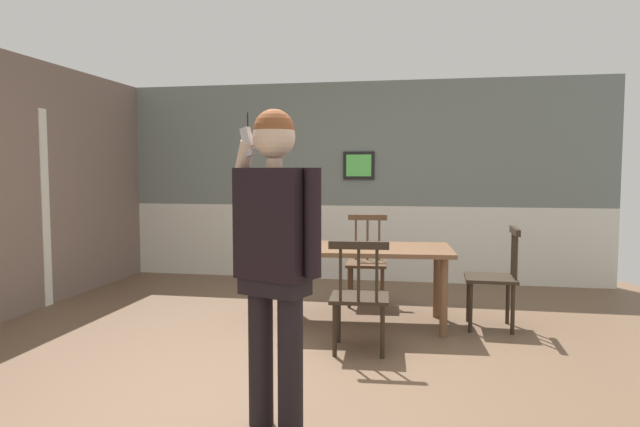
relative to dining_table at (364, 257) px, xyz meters
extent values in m
plane|color=brown|center=(-0.29, -0.91, -0.64)|extent=(7.01, 7.01, 0.00)
cube|color=slate|center=(-0.29, 2.19, 1.15)|extent=(6.37, 0.12, 1.62)
cube|color=silver|center=(-0.29, 2.20, -0.15)|extent=(6.37, 0.14, 0.99)
cube|color=silver|center=(-0.29, 2.17, 0.35)|extent=(6.37, 0.05, 0.06)
cube|color=black|center=(-0.29, 2.11, 0.87)|extent=(0.41, 0.03, 0.36)
cube|color=#5BD35B|center=(-0.29, 2.09, 0.87)|extent=(0.33, 0.01, 0.28)
cube|color=silver|center=(-3.43, 0.12, 0.41)|extent=(0.06, 0.12, 2.10)
cube|color=brown|center=(0.00, 0.00, 0.07)|extent=(1.67, 0.97, 0.04)
cylinder|color=brown|center=(-0.69, -0.38, -0.30)|extent=(0.07, 0.07, 0.69)
cylinder|color=brown|center=(0.73, -0.29, -0.30)|extent=(0.07, 0.07, 0.69)
cylinder|color=brown|center=(-0.73, 0.29, -0.30)|extent=(0.07, 0.07, 0.69)
cylinder|color=brown|center=(0.69, 0.38, -0.30)|extent=(0.07, 0.07, 0.69)
cube|color=#2D2319|center=(0.05, -0.78, -0.21)|extent=(0.49, 0.49, 0.03)
cube|color=#2D2319|center=(0.06, -0.99, 0.24)|extent=(0.46, 0.07, 0.06)
cylinder|color=#2D2319|center=(-0.08, -1.00, 0.04)|extent=(0.02, 0.02, 0.46)
cylinder|color=#2D2319|center=(0.06, -0.99, 0.04)|extent=(0.02, 0.02, 0.46)
cylinder|color=#2D2319|center=(0.20, -0.98, 0.04)|extent=(0.02, 0.02, 0.46)
cylinder|color=#2D2319|center=(-0.15, -0.61, -0.43)|extent=(0.04, 0.04, 0.42)
cylinder|color=#2D2319|center=(0.22, -0.58, -0.43)|extent=(0.04, 0.04, 0.42)
cylinder|color=#2D2319|center=(-0.12, -0.98, -0.43)|extent=(0.04, 0.04, 0.42)
cylinder|color=#2D2319|center=(0.25, -0.95, -0.43)|extent=(0.04, 0.04, 0.42)
cube|color=#513823|center=(-0.05, 0.78, -0.20)|extent=(0.45, 0.45, 0.03)
cube|color=#513823|center=(-0.06, 0.98, 0.29)|extent=(0.43, 0.06, 0.06)
cylinder|color=#513823|center=(0.07, 0.98, 0.07)|extent=(0.02, 0.02, 0.50)
cylinder|color=#513823|center=(-0.06, 0.98, 0.07)|extent=(0.02, 0.02, 0.50)
cylinder|color=#513823|center=(-0.19, 0.97, 0.07)|extent=(0.02, 0.02, 0.50)
cylinder|color=#513823|center=(0.13, 0.62, -0.43)|extent=(0.04, 0.04, 0.43)
cylinder|color=#513823|center=(-0.21, 0.60, -0.43)|extent=(0.04, 0.04, 0.43)
cylinder|color=#513823|center=(0.11, 0.96, -0.43)|extent=(0.04, 0.04, 0.43)
cylinder|color=#513823|center=(-0.23, 0.94, -0.43)|extent=(0.04, 0.04, 0.43)
cube|color=#2D2319|center=(1.16, 0.07, -0.18)|extent=(0.46, 0.46, 0.03)
cube|color=#2D2319|center=(1.36, 0.07, 0.26)|extent=(0.05, 0.45, 0.06)
cylinder|color=#2D2319|center=(1.36, -0.07, 0.06)|extent=(0.02, 0.02, 0.46)
cylinder|color=#2D2319|center=(1.36, 0.07, 0.06)|extent=(0.02, 0.02, 0.46)
cylinder|color=#2D2319|center=(1.37, 0.20, 0.06)|extent=(0.02, 0.02, 0.46)
cylinder|color=#2D2319|center=(0.97, -0.10, -0.42)|extent=(0.04, 0.04, 0.45)
cylinder|color=#2D2319|center=(0.98, 0.26, -0.42)|extent=(0.04, 0.04, 0.45)
cylinder|color=#2D2319|center=(1.33, -0.11, -0.42)|extent=(0.04, 0.04, 0.45)
cylinder|color=#2D2319|center=(1.34, 0.25, -0.42)|extent=(0.04, 0.04, 0.45)
cylinder|color=black|center=(-0.16, -2.29, -0.21)|extent=(0.14, 0.14, 0.86)
cylinder|color=black|center=(-0.35, -2.22, -0.21)|extent=(0.14, 0.14, 0.86)
cube|color=black|center=(-0.26, -2.25, 0.18)|extent=(0.41, 0.32, 0.12)
cube|color=black|center=(-0.26, -2.25, 0.52)|extent=(0.46, 0.35, 0.61)
cylinder|color=black|center=(-0.03, -2.34, 0.53)|extent=(0.09, 0.09, 0.58)
cylinder|color=beige|center=(-0.44, -2.20, 0.88)|extent=(0.16, 0.16, 0.20)
cylinder|color=beige|center=(-0.26, -2.25, 0.84)|extent=(0.09, 0.09, 0.05)
sphere|color=beige|center=(-0.26, -2.25, 0.98)|extent=(0.23, 0.23, 0.23)
sphere|color=brown|center=(-0.26, -2.25, 1.03)|extent=(0.22, 0.22, 0.22)
cube|color=#B7B7BC|center=(-0.41, -2.22, 0.96)|extent=(0.10, 0.07, 0.17)
cylinder|color=black|center=(-0.41, -2.22, 1.08)|extent=(0.01, 0.01, 0.08)
camera|label=1|loc=(0.54, -5.21, 0.80)|focal=31.51mm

